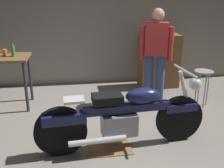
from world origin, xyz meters
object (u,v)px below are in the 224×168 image
(person_standing, at_px, (156,53))
(mug_orange_travel, at_px, (5,53))
(shop_stool, at_px, (203,79))
(bottle, at_px, (13,51))
(motorcycle, at_px, (124,116))
(wooden_dresser, at_px, (159,61))

(person_standing, height_order, mug_orange_travel, person_standing)
(shop_stool, relative_size, mug_orange_travel, 5.64)
(shop_stool, bearing_deg, bottle, 172.05)
(motorcycle, distance_m, mug_orange_travel, 2.43)
(bottle, bearing_deg, motorcycle, -44.82)
(person_standing, distance_m, mug_orange_travel, 2.56)
(shop_stool, relative_size, bottle, 2.66)
(mug_orange_travel, bearing_deg, shop_stool, -8.57)
(shop_stool, xyz_separation_m, wooden_dresser, (-0.43, 1.12, 0.05))
(person_standing, bearing_deg, motorcycle, 76.29)
(person_standing, xyz_separation_m, shop_stool, (0.79, -0.27, -0.43))
(motorcycle, relative_size, wooden_dresser, 1.99)
(motorcycle, height_order, wooden_dresser, wooden_dresser)
(person_standing, height_order, wooden_dresser, person_standing)
(person_standing, xyz_separation_m, bottle, (-2.40, 0.18, 0.07))
(person_standing, relative_size, mug_orange_travel, 14.72)
(wooden_dresser, bearing_deg, person_standing, -112.93)
(motorcycle, distance_m, bottle, 2.30)
(motorcycle, relative_size, bottle, 9.08)
(person_standing, distance_m, bottle, 2.41)
(motorcycle, xyz_separation_m, mug_orange_travel, (-1.73, 1.63, 0.51))
(shop_stool, bearing_deg, motorcycle, -144.97)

